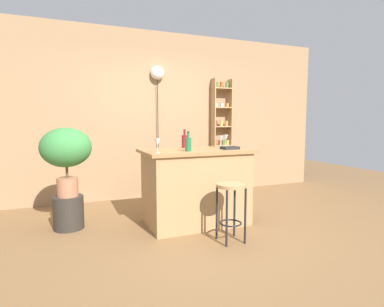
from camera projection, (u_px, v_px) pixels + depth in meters
name	position (u px, v px, depth m)	size (l,w,h in m)	color
ground	(206.00, 230.00, 3.75)	(12.00, 12.00, 0.00)	brown
back_wall	(159.00, 115.00, 5.39)	(6.40, 0.10, 2.80)	#997551
kitchen_counter	(196.00, 186.00, 3.97)	(1.35, 0.79, 0.95)	#A87F51
bar_stool	(231.00, 199.00, 3.36)	(0.32, 0.32, 0.64)	black
spice_shelf	(221.00, 138.00, 5.72)	(0.36, 0.17, 2.06)	#A87F51
plant_stool	(69.00, 212.00, 3.79)	(0.35, 0.35, 0.40)	#2D2823
potted_plant	(66.00, 151.00, 3.71)	(0.59, 0.53, 0.83)	#A86B4C
bottle_soda_blue	(188.00, 144.00, 3.69)	(0.07, 0.07, 0.23)	#236638
bottle_vinegar	(185.00, 141.00, 4.18)	(0.08, 0.08, 0.24)	maroon
wine_glass_left	(226.00, 138.00, 4.40)	(0.07, 0.07, 0.16)	silver
wine_glass_center	(221.00, 139.00, 4.17)	(0.07, 0.07, 0.16)	silver
wine_glass_right	(157.00, 143.00, 3.49)	(0.07, 0.07, 0.16)	silver
cookbook	(230.00, 148.00, 3.96)	(0.21, 0.15, 0.04)	black
pendant_globe_light	(157.00, 74.00, 5.20)	(0.23, 0.23, 2.22)	black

